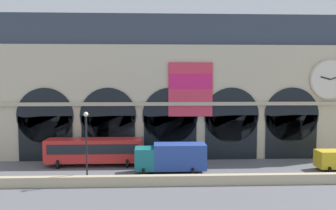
{
  "coord_description": "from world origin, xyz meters",
  "views": [
    {
      "loc": [
        -1.94,
        -35.53,
        9.99
      ],
      "look_at": [
        -0.27,
        5.0,
        6.81
      ],
      "focal_mm": 35.56,
      "sensor_mm": 36.0,
      "label": 1
    }
  ],
  "objects": [
    {
      "name": "quay_parapet_wall",
      "position": [
        0.0,
        -4.96,
        0.48
      ],
      "size": [
        90.0,
        0.7,
        0.96
      ],
      "primitive_type": "cube",
      "color": "#BCAD8C",
      "rests_on": "ground"
    },
    {
      "name": "box_truck_center",
      "position": [
        -0.15,
        -0.78,
        1.7
      ],
      "size": [
        7.5,
        2.91,
        3.12
      ],
      "color": "#19727A",
      "rests_on": "ground"
    },
    {
      "name": "bus_midwest",
      "position": [
        -8.87,
        2.57,
        1.78
      ],
      "size": [
        11.0,
        3.25,
        3.1
      ],
      "color": "red",
      "rests_on": "ground"
    },
    {
      "name": "street_lamp_quayside",
      "position": [
        -8.38,
        -4.16,
        4.41
      ],
      "size": [
        0.44,
        0.44,
        6.9
      ],
      "color": "black",
      "rests_on": "ground"
    },
    {
      "name": "station_building",
      "position": [
        0.04,
        7.65,
        8.72
      ],
      "size": [
        46.94,
        5.72,
        17.95
      ],
      "color": "beige",
      "rests_on": "ground"
    },
    {
      "name": "ground_plane",
      "position": [
        0.0,
        0.0,
        0.0
      ],
      "size": [
        200.0,
        200.0,
        0.0
      ],
      "primitive_type": "plane",
      "color": "slate"
    }
  ]
}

